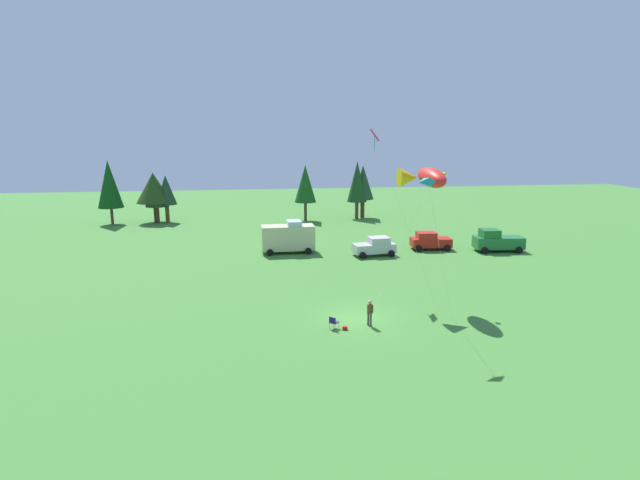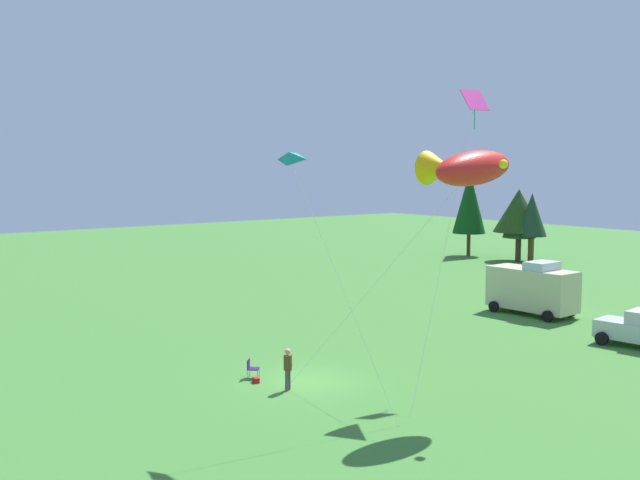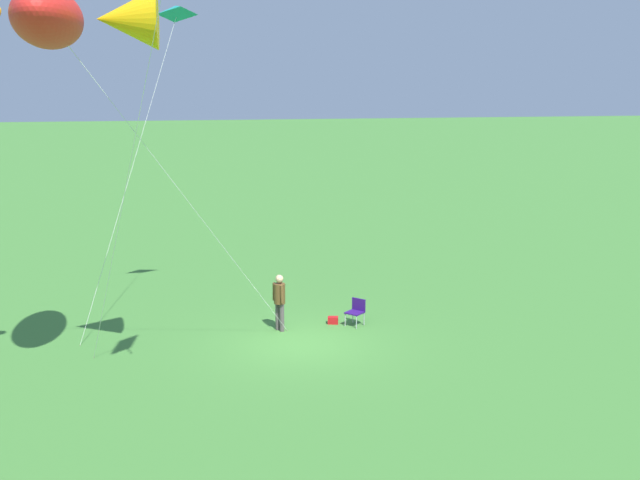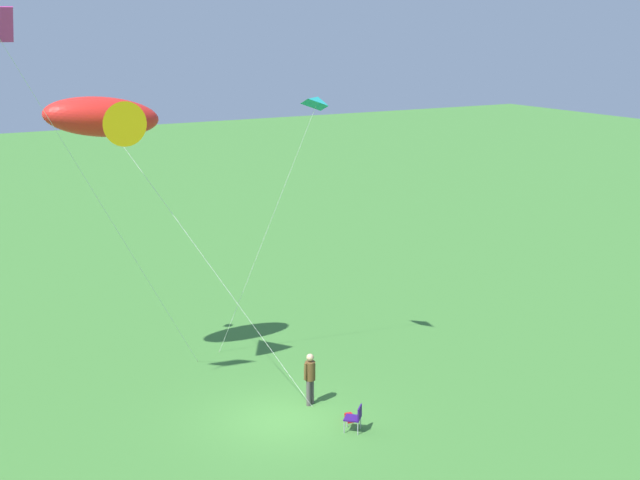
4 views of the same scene
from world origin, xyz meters
name	(u,v)px [view 4 (image 4 of 4)]	position (x,y,z in m)	size (l,w,h in m)	color
ground_plane	(281,419)	(0.00, 0.00, 0.00)	(160.00, 160.00, 0.00)	#407D33
person_kite_flyer	(310,375)	(0.53, -1.32, 1.02)	(0.47, 0.51, 1.74)	#524849
folding_chair	(356,416)	(-1.87, -1.56, 0.49)	(0.68, 0.68, 0.82)	#2E1266
backpack_on_grass	(350,418)	(-1.17, -1.78, 0.11)	(0.32, 0.22, 0.22)	red
kite_large_fish	(106,118)	(5.61, 3.40, 9.06)	(6.99, 6.71, 9.91)	red
kite_delta_teal	(318,103)	(3.41, -3.24, 9.43)	(3.53, 3.06, 9.76)	teal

